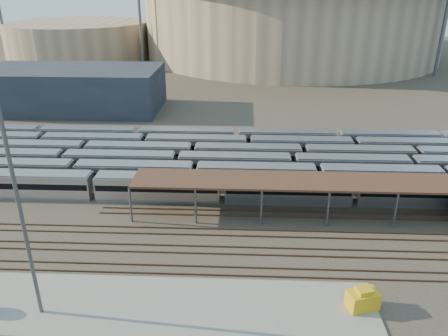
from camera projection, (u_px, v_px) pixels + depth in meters
name	position (u px, v px, depth m)	size (l,w,h in m)	color
ground	(191.00, 228.00, 56.70)	(420.00, 420.00, 0.00)	#383026
apron	(123.00, 305.00, 43.12)	(50.00, 9.00, 0.20)	gray
subway_trains	(213.00, 161.00, 72.85)	(123.70, 23.90, 3.60)	silver
inspection_shed	(359.00, 183.00, 57.45)	(60.30, 6.00, 5.30)	#4F5054
empty_tracks	(186.00, 249.00, 52.08)	(170.00, 9.62, 0.18)	#4C3323
stadium	(290.00, 14.00, 177.32)	(124.00, 124.00, 32.50)	#9E896B
secondary_arena	(79.00, 40.00, 175.47)	(56.00, 56.00, 14.00)	#9E896B
service_building	(74.00, 89.00, 106.54)	(42.00, 20.00, 10.00)	#1E232D
floodlight_0	(139.00, 7.00, 150.46)	(4.00, 1.00, 38.40)	#4F5054
floodlight_2	(447.00, 10.00, 137.14)	(4.00, 1.00, 38.40)	#4F5054
floodlight_3	(208.00, 1.00, 195.43)	(4.00, 1.00, 38.40)	#4F5054
yard_light_pole	(19.00, 206.00, 37.55)	(0.80, 0.36, 23.05)	#4F5054
yellow_equipment	(363.00, 300.00, 42.39)	(2.91, 1.82, 1.82)	gold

